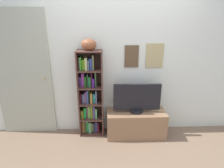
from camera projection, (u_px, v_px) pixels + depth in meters
back_wall at (120, 61)px, 3.18m from camera, size 4.80×0.08×2.48m
bookshelf at (90, 96)px, 3.22m from camera, size 0.40×0.25×1.45m
football at (89, 45)px, 2.92m from camera, size 0.29×0.25×0.17m
tv_stand at (136, 123)px, 3.30m from camera, size 0.98×0.42×0.44m
television at (137, 98)px, 3.15m from camera, size 0.77×0.22×0.48m
door at (23, 75)px, 3.14m from camera, size 0.89×0.09×2.07m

